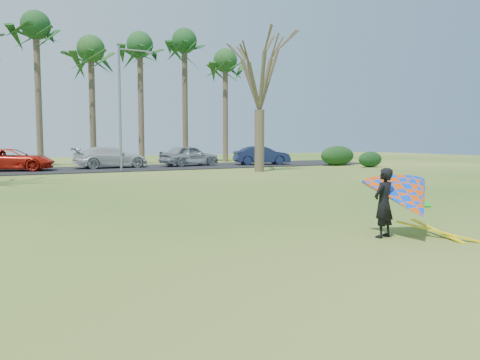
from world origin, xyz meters
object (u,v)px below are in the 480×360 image
car_4 (189,156)px  car_5 (262,155)px  streetlight (122,102)px  car_2 (12,160)px  bare_tree_right (260,69)px  kite_flyer (406,199)px  car_3 (111,157)px

car_4 → car_5: car_4 is taller
streetlight → car_2: size_ratio=1.56×
bare_tree_right → kite_flyer: (-7.64, -19.13, -5.73)m
bare_tree_right → kite_flyer: 21.38m
car_2 → car_3: 6.36m
car_2 → car_4: 12.24m
car_5 → bare_tree_right: bearing=162.6°
bare_tree_right → car_3: (-7.84, 7.60, -5.75)m
car_2 → car_5: 18.12m
bare_tree_right → kite_flyer: bearing=-111.8°
car_3 → streetlight: bearing=176.9°
car_4 → car_3: bearing=76.9°
streetlight → car_5: 12.49m
bare_tree_right → car_4: bare_tree_right is taller
bare_tree_right → streetlight: size_ratio=1.15×
streetlight → car_5: size_ratio=1.79×
car_4 → car_5: size_ratio=1.03×
streetlight → bare_tree_right: bearing=-27.0°
kite_flyer → car_2: bearing=103.9°
bare_tree_right → car_3: bearing=135.9°
car_5 → kite_flyer: kite_flyer is taller
car_5 → kite_flyer: bearing=170.1°
car_4 → kite_flyer: bearing=157.8°
car_4 → streetlight: bearing=109.1°
car_3 → kite_flyer: size_ratio=2.17×
streetlight → car_4: streetlight is taller
streetlight → car_4: (5.89, 3.29, -3.62)m
car_2 → car_4: bearing=-73.5°
car_2 → kite_flyer: 27.32m
car_5 → streetlight: bearing=115.3°
streetlight → kite_flyer: (0.20, -23.13, -3.62)m
car_2 → car_5: car_5 is taller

